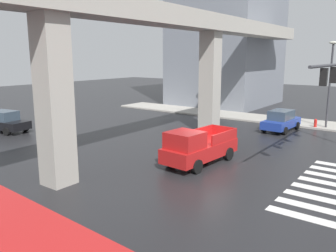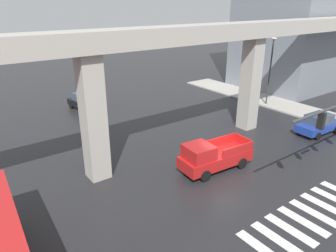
{
  "view_description": "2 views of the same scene",
  "coord_description": "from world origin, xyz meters",
  "px_view_note": "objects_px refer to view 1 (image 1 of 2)",
  "views": [
    {
      "loc": [
        -16.74,
        -9.37,
        6.03
      ],
      "look_at": [
        -1.11,
        2.18,
        2.09
      ],
      "focal_mm": 36.8,
      "sensor_mm": 36.0,
      "label": 1
    },
    {
      "loc": [
        -13.97,
        -12.71,
        10.58
      ],
      "look_at": [
        -1.85,
        3.84,
        2.38
      ],
      "focal_mm": 33.22,
      "sensor_mm": 36.0,
      "label": 2
    }
  ],
  "objects_px": {
    "street_lamp_mid_block": "(217,71)",
    "street_lamp_near_corner": "(331,75)",
    "sedan_blue": "(281,121)",
    "fire_hydrant": "(315,124)",
    "pickup_truck": "(197,147)",
    "sedan_black": "(4,121)"
  },
  "relations": [
    {
      "from": "sedan_blue",
      "to": "street_lamp_mid_block",
      "type": "relative_size",
      "value": 0.61
    },
    {
      "from": "pickup_truck",
      "to": "street_lamp_near_corner",
      "type": "bearing_deg",
      "value": -13.79
    },
    {
      "from": "pickup_truck",
      "to": "fire_hydrant",
      "type": "relative_size",
      "value": 6.15
    },
    {
      "from": "street_lamp_mid_block",
      "to": "pickup_truck",
      "type": "bearing_deg",
      "value": -155.12
    },
    {
      "from": "pickup_truck",
      "to": "street_lamp_mid_block",
      "type": "bearing_deg",
      "value": 24.88
    },
    {
      "from": "sedan_black",
      "to": "street_lamp_near_corner",
      "type": "relative_size",
      "value": 0.62
    },
    {
      "from": "street_lamp_near_corner",
      "to": "fire_hydrant",
      "type": "height_order",
      "value": "street_lamp_near_corner"
    },
    {
      "from": "street_lamp_mid_block",
      "to": "street_lamp_near_corner",
      "type": "bearing_deg",
      "value": -90.0
    },
    {
      "from": "street_lamp_near_corner",
      "to": "street_lamp_mid_block",
      "type": "xyz_separation_m",
      "value": [
        0.0,
        10.48,
        0.0
      ]
    },
    {
      "from": "sedan_black",
      "to": "fire_hydrant",
      "type": "relative_size",
      "value": 5.32
    },
    {
      "from": "pickup_truck",
      "to": "sedan_blue",
      "type": "bearing_deg",
      "value": -3.81
    },
    {
      "from": "street_lamp_near_corner",
      "to": "fire_hydrant",
      "type": "distance_m",
      "value": 4.21
    },
    {
      "from": "sedan_blue",
      "to": "fire_hydrant",
      "type": "bearing_deg",
      "value": -39.07
    },
    {
      "from": "street_lamp_near_corner",
      "to": "street_lamp_mid_block",
      "type": "distance_m",
      "value": 10.48
    },
    {
      "from": "sedan_black",
      "to": "fire_hydrant",
      "type": "xyz_separation_m",
      "value": [
        16.33,
        -20.04,
        -0.42
      ]
    },
    {
      "from": "sedan_blue",
      "to": "street_lamp_near_corner",
      "type": "xyz_separation_m",
      "value": [
        2.97,
        -2.84,
        3.7
      ]
    },
    {
      "from": "street_lamp_mid_block",
      "to": "fire_hydrant",
      "type": "height_order",
      "value": "street_lamp_mid_block"
    },
    {
      "from": "pickup_truck",
      "to": "sedan_blue",
      "type": "distance_m",
      "value": 11.84
    },
    {
      "from": "sedan_blue",
      "to": "fire_hydrant",
      "type": "xyz_separation_m",
      "value": [
        2.57,
        -2.09,
        -0.42
      ]
    },
    {
      "from": "sedan_blue",
      "to": "fire_hydrant",
      "type": "relative_size",
      "value": 5.17
    },
    {
      "from": "street_lamp_near_corner",
      "to": "fire_hydrant",
      "type": "bearing_deg",
      "value": 117.94
    },
    {
      "from": "sedan_black",
      "to": "street_lamp_near_corner",
      "type": "height_order",
      "value": "street_lamp_near_corner"
    }
  ]
}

